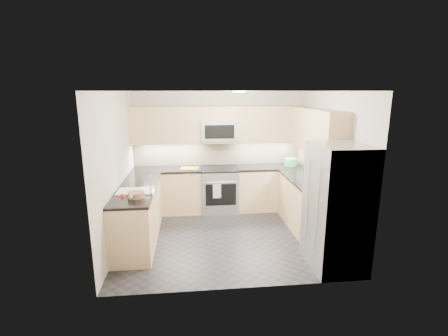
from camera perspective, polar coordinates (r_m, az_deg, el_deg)
floor at (r=5.89m, az=0.37°, el=-11.75°), size 3.60×3.20×0.00m
ceiling at (r=5.33m, az=0.41°, el=13.38°), size 3.60×3.20×0.02m
wall_back at (r=7.04m, az=-1.07°, el=3.13°), size 3.60×0.02×2.50m
wall_front at (r=3.95m, az=2.99°, el=-5.08°), size 3.60×0.02×2.50m
wall_left at (r=5.57m, az=-18.33°, el=-0.27°), size 0.02×3.20×2.50m
wall_right at (r=5.95m, az=17.89°, el=0.58°), size 0.02×3.20×2.50m
base_cab_back_left at (r=6.93m, az=-9.87°, el=-4.06°), size 1.42×0.60×0.90m
base_cab_back_right at (r=7.11m, az=7.97°, el=-3.53°), size 1.42×0.60×0.90m
base_cab_right at (r=6.19m, az=14.25°, el=-6.41°), size 0.60×1.70×0.90m
base_cab_peninsula at (r=5.75m, az=-14.80°, el=-7.97°), size 0.60×2.00×0.90m
countertop_back_left at (r=6.80m, az=-10.02°, el=-0.27°), size 1.42×0.63×0.04m
countertop_back_right at (r=6.99m, az=8.09°, el=0.17°), size 1.42×0.63×0.04m
countertop_right at (r=6.05m, az=14.50°, el=-2.21°), size 0.63×1.70×0.04m
countertop_peninsula at (r=5.60m, az=-15.08°, el=-3.48°), size 0.63×2.00×0.04m
upper_cab_back at (r=6.78m, az=-0.96°, el=7.65°), size 3.60×0.35×0.75m
upper_cab_right at (r=6.04m, az=15.71°, el=6.46°), size 0.35×1.95×0.75m
backsplash_back at (r=7.04m, az=-1.07°, el=2.68°), size 3.60×0.01×0.51m
backsplash_right at (r=6.36m, az=16.20°, el=0.99°), size 0.01×2.30×0.51m
gas_range at (r=6.91m, az=-0.81°, el=-3.85°), size 0.76×0.65×0.91m
range_cooktop at (r=6.79m, az=-0.82°, el=-0.14°), size 0.76×0.65×0.03m
oven_door_glass at (r=6.60m, az=-0.54°, el=-4.74°), size 0.62×0.02×0.45m
oven_handle at (r=6.50m, az=-0.53°, el=-2.53°), size 0.60×0.02×0.02m
microwave at (r=6.77m, az=-0.94°, el=6.58°), size 0.76×0.40×0.40m
microwave_door at (r=6.57m, az=-0.78°, el=6.37°), size 0.60×0.01×0.28m
refrigerator at (r=4.89m, az=19.21°, el=-6.47°), size 0.70×0.90×1.80m
fridge_handle_left at (r=4.58m, az=15.98°, el=-6.94°), size 0.02×0.02×1.20m
fridge_handle_right at (r=4.89m, az=14.42°, el=-5.52°), size 0.02×0.02×1.20m
sink_basin at (r=5.38m, az=-15.46°, el=-4.66°), size 0.52×0.38×0.16m
faucet at (r=5.28m, az=-12.81°, el=-2.56°), size 0.03×0.03×0.28m
utensil_bowl at (r=7.12m, az=11.66°, el=1.06°), size 0.32×0.32×0.15m
cutting_board at (r=6.74m, az=-6.07°, el=-0.05°), size 0.38×0.28×0.01m
fruit_basket at (r=5.05m, az=-15.19°, el=-4.56°), size 0.27×0.27×0.09m
fruit_apple at (r=4.80m, az=-17.42°, el=-4.77°), size 0.08×0.08×0.08m
fruit_pear at (r=4.75m, az=-16.14°, el=-4.86°), size 0.06×0.06×0.06m
dish_towel_check at (r=6.52m, az=-1.25°, el=-4.03°), size 0.16×0.02×0.30m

